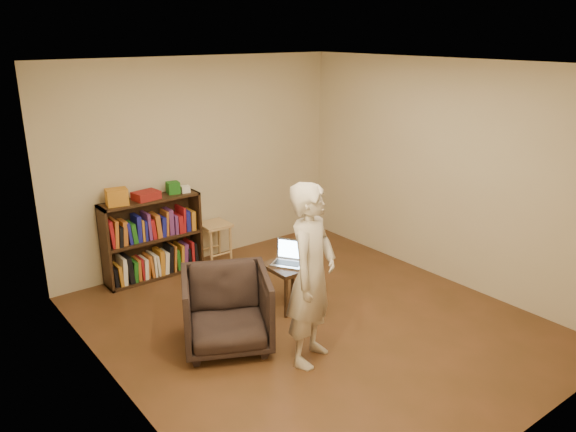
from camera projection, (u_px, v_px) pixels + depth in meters
floor at (313, 323)px, 5.82m from camera, size 4.50×4.50×0.00m
ceiling at (317, 64)px, 5.00m from camera, size 4.50×4.50×0.00m
wall_back at (200, 162)px, 7.10m from camera, size 4.00×0.00×4.00m
wall_left at (113, 251)px, 4.25m from camera, size 0.00×4.50×4.50m
wall_right at (445, 173)px, 6.57m from camera, size 0.00×4.50×4.50m
bookshelf at (153, 242)px, 6.80m from camera, size 1.20×0.30×1.00m
box_yellow at (117, 197)px, 6.33m from camera, size 0.26×0.21×0.19m
red_cloth at (146, 195)px, 6.56m from camera, size 0.32×0.25×0.10m
box_green at (173, 188)px, 6.80m from camera, size 0.16×0.16×0.14m
box_white at (185, 189)px, 6.85m from camera, size 0.12×0.12×0.08m
stool at (215, 231)px, 7.24m from camera, size 0.36×0.36×0.52m
armchair at (227, 310)px, 5.29m from camera, size 1.09×1.10×0.75m
side_table at (290, 271)px, 6.08m from camera, size 0.47×0.47×0.48m
laptop at (289, 258)px, 6.07m from camera, size 0.39×0.41×0.25m
person at (312, 275)px, 4.93m from camera, size 0.73×0.64×1.68m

